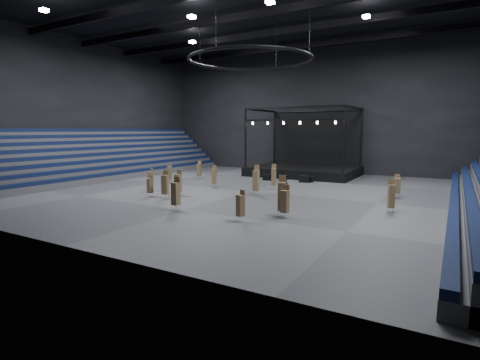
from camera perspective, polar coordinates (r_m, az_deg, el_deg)
The scene contains 30 objects.
floor at distance 38.23m, azimuth 1.50°, elevation -1.74°, with size 50.00×50.00×0.00m, color #4C4C4F.
ceiling at distance 39.52m, azimuth 1.59°, elevation 24.97°, with size 50.00×42.00×0.20m, color black.
wall_back at distance 57.13m, azimuth 11.80°, elevation 10.26°, with size 50.00×0.20×18.00m, color black.
wall_front at distance 21.89m, azimuth -26.60°, elevation 14.16°, with size 50.00×0.20×18.00m, color black.
wall_left at distance 54.36m, azimuth -22.69°, elevation 9.98°, with size 0.20×42.00×18.00m, color black.
bleachers_left at distance 52.86m, azimuth -20.93°, elevation 2.25°, with size 7.20×40.00×6.40m.
stage at distance 52.78m, azimuth 9.95°, elevation 2.33°, with size 14.00×10.00×9.20m.
truss_ring at distance 38.33m, azimuth 1.57°, elevation 17.82°, with size 12.30×12.30×5.15m.
roof_girders at distance 39.29m, azimuth 1.59°, elevation 23.86°, with size 49.00×30.35×0.70m.
floodlights at distance 35.80m, azimuth -1.76°, elevation 24.48°, with size 28.60×16.60×0.25m.
flight_case_left at distance 46.71m, azimuth 4.21°, elevation 0.42°, with size 1.13×0.56×0.75m, color black.
flight_case_mid at distance 45.35m, azimuth 9.76°, elevation 0.15°, with size 1.22×0.61×0.81m, color black.
flight_case_right at distance 45.69m, azimuth 10.45°, elevation 0.11°, with size 1.03×0.52×0.69m, color black.
chair_stack_0 at distance 34.66m, azimuth -11.36°, elevation -0.60°, with size 0.65×0.65×2.59m.
chair_stack_1 at distance 45.17m, azimuth -10.68°, elevation 1.13°, with size 0.56×0.56×2.36m.
chair_stack_2 at distance 35.73m, azimuth -9.41°, elevation -0.39°, with size 0.57×0.57×2.48m.
chair_stack_3 at distance 27.05m, azimuth 6.40°, elevation -2.40°, with size 0.67×0.67×3.00m.
chair_stack_4 at distance 30.36m, azimuth 22.05°, elevation -2.23°, with size 0.60×0.60×2.58m.
chair_stack_5 at distance 39.76m, azimuth -13.47°, elevation 0.17°, with size 0.60×0.60×2.33m.
chair_stack_6 at distance 25.55m, azimuth 0.08°, elevation -3.82°, with size 0.57×0.57×2.19m.
chair_stack_7 at distance 29.37m, azimuth -9.76°, elevation -2.00°, with size 0.54×0.54×2.62m.
chair_stack_8 at distance 26.64m, azimuth 6.85°, elevation -3.15°, with size 0.55×0.55×2.39m.
chair_stack_9 at distance 48.40m, azimuth -6.26°, elevation 1.64°, with size 0.52×0.52×2.32m.
chair_stack_10 at distance 37.31m, azimuth 22.84°, elevation -0.76°, with size 0.64×0.64×2.18m.
chair_stack_11 at distance 36.02m, azimuth -13.56°, elevation -0.80°, with size 0.49×0.49×2.02m.
chair_stack_12 at distance 35.74m, azimuth 2.46°, elevation 0.00°, with size 0.58×0.58×2.91m.
chair_stack_13 at distance 39.42m, azimuth 5.17°, elevation 0.53°, with size 0.64×0.64×2.68m.
chair_stack_14 at distance 41.15m, azimuth -3.98°, elevation 0.64°, with size 0.50×0.50×2.41m.
man_center at distance 36.66m, azimuth -9.79°, elevation -0.82°, with size 0.66×0.43×1.81m, color black.
crew_member at distance 36.91m, azimuth 7.05°, elevation -0.64°, with size 0.92×0.72×1.90m, color black.
Camera 1 is at (17.99, -33.16, 6.21)m, focal length 28.00 mm.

